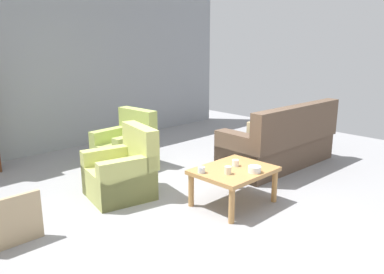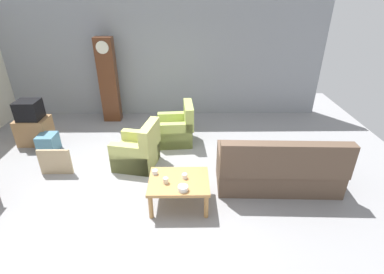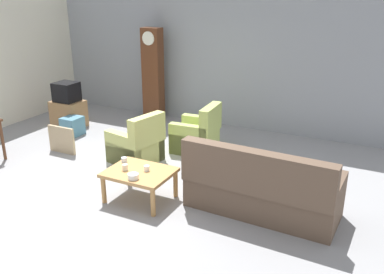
{
  "view_description": "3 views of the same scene",
  "coord_description": "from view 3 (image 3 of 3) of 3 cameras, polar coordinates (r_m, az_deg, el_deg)",
  "views": [
    {
      "loc": [
        -3.02,
        -3.18,
        2.01
      ],
      "look_at": [
        0.6,
        0.49,
        0.7
      ],
      "focal_mm": 35.82,
      "sensor_mm": 36.0,
      "label": 1
    },
    {
      "loc": [
        0.66,
        -4.09,
        3.18
      ],
      "look_at": [
        0.72,
        0.52,
        0.79
      ],
      "focal_mm": 26.97,
      "sensor_mm": 36.0,
      "label": 2
    },
    {
      "loc": [
        3.7,
        -4.98,
        3.04
      ],
      "look_at": [
        0.77,
        0.83,
        0.66
      ],
      "focal_mm": 39.07,
      "sensor_mm": 36.0,
      "label": 3
    }
  ],
  "objects": [
    {
      "name": "tv_stand_cabinet",
      "position": [
        9.82,
        -16.47,
        3.05
      ],
      "size": [
        0.68,
        0.52,
        0.6
      ],
      "primitive_type": "cube",
      "color": "#997047",
      "rests_on": "ground_plane"
    },
    {
      "name": "armchair_olive_far",
      "position": [
        8.04,
        0.72,
        0.22
      ],
      "size": [
        0.84,
        0.81,
        0.92
      ],
      "color": "#A7B85C",
      "rests_on": "ground_plane"
    },
    {
      "name": "grandfather_clock",
      "position": [
        9.74,
        -5.35,
        8.4
      ],
      "size": [
        0.44,
        0.3,
        2.15
      ],
      "color": "#562D19",
      "rests_on": "ground_plane"
    },
    {
      "name": "garage_door_wall",
      "position": [
        9.46,
        3.42,
        11.31
      ],
      "size": [
        8.4,
        0.16,
        3.2
      ],
      "primitive_type": "cube",
      "color": "gray",
      "rests_on": "ground_plane"
    },
    {
      "name": "coffee_table_wood",
      "position": [
        6.22,
        -7.17,
        -5.18
      ],
      "size": [
        0.96,
        0.76,
        0.47
      ],
      "color": "#B27F47",
      "rests_on": "ground_plane"
    },
    {
      "name": "bowl_white_stacked",
      "position": [
        5.95,
        -8.03,
        -5.33
      ],
      "size": [
        0.16,
        0.16,
        0.08
      ],
      "primitive_type": "cylinder",
      "color": "white",
      "rests_on": "coffee_table_wood"
    },
    {
      "name": "tv_crt",
      "position": [
        9.69,
        -16.77,
        5.92
      ],
      "size": [
        0.48,
        0.44,
        0.42
      ],
      "primitive_type": "cube",
      "color": "black",
      "rests_on": "tv_stand_cabinet"
    },
    {
      "name": "ground_plane",
      "position": [
        6.91,
        -8.92,
        -6.26
      ],
      "size": [
        10.4,
        10.4,
        0.0
      ],
      "primitive_type": "plane",
      "color": "gray"
    },
    {
      "name": "storage_box_blue",
      "position": [
        9.27,
        -16.0,
        1.44
      ],
      "size": [
        0.37,
        0.4,
        0.39
      ],
      "primitive_type": "cube",
      "color": "teal",
      "rests_on": "ground_plane"
    },
    {
      "name": "armchair_olive_near",
      "position": [
        7.6,
        -7.51,
        -1.17
      ],
      "size": [
        0.93,
        0.91,
        0.92
      ],
      "color": "#B7BC66",
      "rests_on": "ground_plane"
    },
    {
      "name": "framed_picture_leaning",
      "position": [
        8.32,
        -17.36,
        -0.37
      ],
      "size": [
        0.6,
        0.05,
        0.52
      ],
      "primitive_type": "cube",
      "color": "tan",
      "rests_on": "ground_plane"
    },
    {
      "name": "cup_white_porcelain",
      "position": [
        6.17,
        -6.22,
        -4.26
      ],
      "size": [
        0.08,
        0.08,
        0.08
      ],
      "primitive_type": "cylinder",
      "color": "white",
      "rests_on": "coffee_table_wood"
    },
    {
      "name": "couch_floral",
      "position": [
        5.93,
        9.39,
        -7.14
      ],
      "size": [
        2.13,
        0.96,
        1.04
      ],
      "color": "brown",
      "rests_on": "ground_plane"
    },
    {
      "name": "cup_cream_tall",
      "position": [
        6.23,
        -9.12,
        -4.1
      ],
      "size": [
        0.08,
        0.08,
        0.09
      ],
      "primitive_type": "cylinder",
      "color": "beige",
      "rests_on": "coffee_table_wood"
    },
    {
      "name": "cup_blue_rimmed",
      "position": [
        6.52,
        -9.25,
        -3.07
      ],
      "size": [
        0.09,
        0.09,
        0.07
      ],
      "primitive_type": "cylinder",
      "color": "silver",
      "rests_on": "coffee_table_wood"
    }
  ]
}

